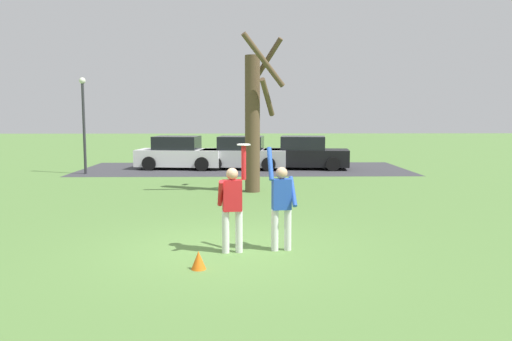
{
  "coord_description": "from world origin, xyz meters",
  "views": [
    {
      "loc": [
        0.39,
        -9.93,
        2.68
      ],
      "look_at": [
        0.6,
        0.89,
        1.48
      ],
      "focal_mm": 36.01,
      "sensor_mm": 36.0,
      "label": 1
    }
  ],
  "objects_px": {
    "bare_tree_tall": "(254,117)",
    "lamppost_by_lot": "(84,116)",
    "person_defender": "(281,201)",
    "person_catcher": "(232,203)",
    "parked_car_white": "(179,154)",
    "frisbee_disc": "(244,145)",
    "parked_car_black": "(305,154)",
    "parked_car_silver": "(243,154)",
    "field_cone_orange": "(199,260)"
  },
  "relations": [
    {
      "from": "frisbee_disc",
      "to": "field_cone_orange",
      "type": "relative_size",
      "value": 0.81
    },
    {
      "from": "parked_car_white",
      "to": "parked_car_black",
      "type": "bearing_deg",
      "value": 5.93
    },
    {
      "from": "person_catcher",
      "to": "field_cone_orange",
      "type": "distance_m",
      "value": 1.45
    },
    {
      "from": "person_defender",
      "to": "bare_tree_tall",
      "type": "relative_size",
      "value": 0.39
    },
    {
      "from": "bare_tree_tall",
      "to": "lamppost_by_lot",
      "type": "distance_m",
      "value": 9.22
    },
    {
      "from": "field_cone_orange",
      "to": "person_catcher",
      "type": "bearing_deg",
      "value": 62.31
    },
    {
      "from": "person_catcher",
      "to": "lamppost_by_lot",
      "type": "relative_size",
      "value": 0.49
    },
    {
      "from": "person_catcher",
      "to": "parked_car_silver",
      "type": "relative_size",
      "value": 0.48
    },
    {
      "from": "field_cone_orange",
      "to": "frisbee_disc",
      "type": "bearing_deg",
      "value": 54.54
    },
    {
      "from": "person_defender",
      "to": "frisbee_disc",
      "type": "height_order",
      "value": "frisbee_disc"
    },
    {
      "from": "parked_car_silver",
      "to": "person_defender",
      "type": "bearing_deg",
      "value": -79.72
    },
    {
      "from": "frisbee_disc",
      "to": "person_catcher",
      "type": "bearing_deg",
      "value": -171.58
    },
    {
      "from": "frisbee_disc",
      "to": "parked_car_white",
      "type": "bearing_deg",
      "value": 101.89
    },
    {
      "from": "person_defender",
      "to": "parked_car_black",
      "type": "height_order",
      "value": "person_defender"
    },
    {
      "from": "frisbee_disc",
      "to": "lamppost_by_lot",
      "type": "height_order",
      "value": "lamppost_by_lot"
    },
    {
      "from": "parked_car_silver",
      "to": "bare_tree_tall",
      "type": "height_order",
      "value": "bare_tree_tall"
    },
    {
      "from": "person_catcher",
      "to": "parked_car_white",
      "type": "relative_size",
      "value": 0.48
    },
    {
      "from": "frisbee_disc",
      "to": "parked_car_white",
      "type": "relative_size",
      "value": 0.06
    },
    {
      "from": "frisbee_disc",
      "to": "lamppost_by_lot",
      "type": "relative_size",
      "value": 0.06
    },
    {
      "from": "parked_car_white",
      "to": "parked_car_silver",
      "type": "xyz_separation_m",
      "value": [
        3.12,
        -0.16,
        0.0
      ]
    },
    {
      "from": "frisbee_disc",
      "to": "bare_tree_tall",
      "type": "distance_m",
      "value": 7.78
    },
    {
      "from": "bare_tree_tall",
      "to": "lamppost_by_lot",
      "type": "height_order",
      "value": "bare_tree_tall"
    },
    {
      "from": "person_catcher",
      "to": "parked_car_white",
      "type": "xyz_separation_m",
      "value": [
        -2.99,
        15.29,
        -0.25
      ]
    },
    {
      "from": "person_defender",
      "to": "bare_tree_tall",
      "type": "distance_m",
      "value": 7.82
    },
    {
      "from": "parked_car_white",
      "to": "lamppost_by_lot",
      "type": "height_order",
      "value": "lamppost_by_lot"
    },
    {
      "from": "person_defender",
      "to": "parked_car_black",
      "type": "distance_m",
      "value": 15.18
    },
    {
      "from": "bare_tree_tall",
      "to": "field_cone_orange",
      "type": "bearing_deg",
      "value": -97.09
    },
    {
      "from": "person_catcher",
      "to": "frisbee_disc",
      "type": "relative_size",
      "value": 8.06
    },
    {
      "from": "person_catcher",
      "to": "field_cone_orange",
      "type": "xyz_separation_m",
      "value": [
        -0.56,
        -1.06,
        -0.82
      ]
    },
    {
      "from": "parked_car_white",
      "to": "bare_tree_tall",
      "type": "xyz_separation_m",
      "value": [
        3.53,
        -7.5,
        1.83
      ]
    },
    {
      "from": "parked_car_silver",
      "to": "parked_car_black",
      "type": "xyz_separation_m",
      "value": [
        3.02,
        0.03,
        0.0
      ]
    },
    {
      "from": "parked_car_silver",
      "to": "field_cone_orange",
      "type": "xyz_separation_m",
      "value": [
        -0.69,
        -16.2,
        -0.57
      ]
    },
    {
      "from": "person_defender",
      "to": "parked_car_silver",
      "type": "relative_size",
      "value": 0.48
    },
    {
      "from": "person_defender",
      "to": "parked_car_white",
      "type": "relative_size",
      "value": 0.48
    },
    {
      "from": "person_catcher",
      "to": "bare_tree_tall",
      "type": "height_order",
      "value": "bare_tree_tall"
    },
    {
      "from": "person_catcher",
      "to": "field_cone_orange",
      "type": "height_order",
      "value": "person_catcher"
    },
    {
      "from": "parked_car_white",
      "to": "field_cone_orange",
      "type": "relative_size",
      "value": 13.41
    },
    {
      "from": "person_defender",
      "to": "field_cone_orange",
      "type": "bearing_deg",
      "value": 30.08
    },
    {
      "from": "bare_tree_tall",
      "to": "field_cone_orange",
      "type": "distance_m",
      "value": 9.24
    },
    {
      "from": "parked_car_black",
      "to": "lamppost_by_lot",
      "type": "bearing_deg",
      "value": -161.89
    },
    {
      "from": "frisbee_disc",
      "to": "lamppost_by_lot",
      "type": "distance_m",
      "value": 14.99
    },
    {
      "from": "frisbee_disc",
      "to": "lamppost_by_lot",
      "type": "xyz_separation_m",
      "value": [
        -7.13,
        13.18,
        0.49
      ]
    },
    {
      "from": "parked_car_white",
      "to": "field_cone_orange",
      "type": "bearing_deg",
      "value": -74.4
    },
    {
      "from": "frisbee_disc",
      "to": "parked_car_white",
      "type": "distance_m",
      "value": 15.65
    },
    {
      "from": "bare_tree_tall",
      "to": "parked_car_black",
      "type": "bearing_deg",
      "value": 70.52
    },
    {
      "from": "parked_car_white",
      "to": "field_cone_orange",
      "type": "distance_m",
      "value": 16.54
    },
    {
      "from": "lamppost_by_lot",
      "to": "parked_car_white",
      "type": "bearing_deg",
      "value": 27.94
    },
    {
      "from": "bare_tree_tall",
      "to": "lamppost_by_lot",
      "type": "relative_size",
      "value": 1.24
    },
    {
      "from": "parked_car_silver",
      "to": "lamppost_by_lot",
      "type": "relative_size",
      "value": 1.01
    },
    {
      "from": "lamppost_by_lot",
      "to": "person_defender",
      "type": "bearing_deg",
      "value": -58.96
    }
  ]
}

